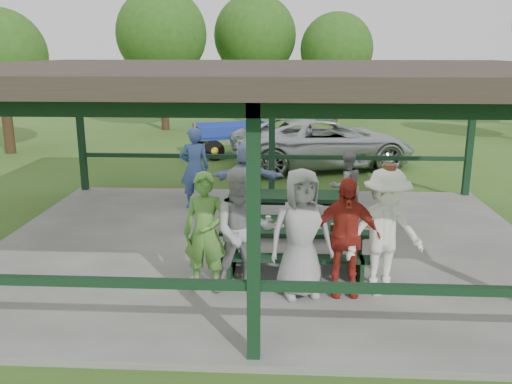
# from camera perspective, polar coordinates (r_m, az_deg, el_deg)

# --- Properties ---
(ground) EXTENTS (90.00, 90.00, 0.00)m
(ground) POSITION_cam_1_polar(r_m,az_deg,el_deg) (10.10, 1.05, -6.02)
(ground) COLOR #39591B
(ground) RESTS_ON ground
(concrete_slab) EXTENTS (10.00, 8.00, 0.10)m
(concrete_slab) POSITION_cam_1_polar(r_m,az_deg,el_deg) (10.09, 1.05, -5.75)
(concrete_slab) COLOR slate
(concrete_slab) RESTS_ON ground
(pavilion_structure) EXTENTS (10.60, 8.60, 3.24)m
(pavilion_structure) POSITION_cam_1_polar(r_m,az_deg,el_deg) (9.46, 1.14, 12.23)
(pavilion_structure) COLOR black
(pavilion_structure) RESTS_ON concrete_slab
(picnic_table_near) EXTENTS (2.36, 1.39, 0.75)m
(picnic_table_near) POSITION_cam_1_polar(r_m,az_deg,el_deg) (8.78, 4.09, -5.39)
(picnic_table_near) COLOR black
(picnic_table_near) RESTS_ON concrete_slab
(picnic_table_far) EXTENTS (2.37, 1.39, 0.75)m
(picnic_table_far) POSITION_cam_1_polar(r_m,az_deg,el_deg) (10.68, 3.53, -1.68)
(picnic_table_far) COLOR black
(picnic_table_far) RESTS_ON concrete_slab
(table_setting) EXTENTS (2.36, 0.45, 0.10)m
(table_setting) POSITION_cam_1_polar(r_m,az_deg,el_deg) (8.70, 3.84, -3.37)
(table_setting) COLOR white
(table_setting) RESTS_ON picnic_table_near
(contestant_green) EXTENTS (0.69, 0.49, 1.80)m
(contestant_green) POSITION_cam_1_polar(r_m,az_deg,el_deg) (7.95, -5.34, -4.28)
(contestant_green) COLOR #538F38
(contestant_green) RESTS_ON concrete_slab
(contestant_grey_left) EXTENTS (1.04, 0.89, 1.87)m
(contestant_grey_left) POSITION_cam_1_polar(r_m,az_deg,el_deg) (7.87, -1.36, -4.14)
(contestant_grey_left) COLOR #9C9C9E
(contestant_grey_left) RESTS_ON concrete_slab
(contestant_grey_mid) EXTENTS (1.05, 0.82, 1.89)m
(contestant_grey_mid) POSITION_cam_1_polar(r_m,az_deg,el_deg) (7.78, 4.77, -4.36)
(contestant_grey_mid) COLOR #9A9A9D
(contestant_grey_mid) RESTS_ON concrete_slab
(contestant_red) EXTENTS (1.05, 0.47, 1.76)m
(contestant_red) POSITION_cam_1_polar(r_m,az_deg,el_deg) (7.91, 9.33, -4.68)
(contestant_red) COLOR #A72B20
(contestant_red) RESTS_ON concrete_slab
(contestant_white_fedora) EXTENTS (1.38, 1.06, 1.94)m
(contestant_white_fedora) POSITION_cam_1_polar(r_m,az_deg,el_deg) (8.02, 13.45, -4.13)
(contestant_white_fedora) COLOR white
(contestant_white_fedora) RESTS_ON concrete_slab
(spectator_lblue) EXTENTS (1.56, 0.53, 1.67)m
(spectator_lblue) POSITION_cam_1_polar(r_m,az_deg,el_deg) (11.31, -0.93, 1.22)
(spectator_lblue) COLOR #8397CA
(spectator_lblue) RESTS_ON concrete_slab
(spectator_blue) EXTENTS (0.75, 0.58, 1.83)m
(spectator_blue) POSITION_cam_1_polar(r_m,az_deg,el_deg) (12.23, -6.48, 2.55)
(spectator_blue) COLOR #3A5797
(spectator_blue) RESTS_ON concrete_slab
(spectator_grey) EXTENTS (0.88, 0.79, 1.48)m
(spectator_grey) POSITION_cam_1_polar(r_m,az_deg,el_deg) (11.38, 9.47, 0.60)
(spectator_grey) COLOR gray
(spectator_grey) RESTS_ON concrete_slab
(pickup_truck) EXTENTS (6.20, 4.17, 1.58)m
(pickup_truck) POSITION_cam_1_polar(r_m,az_deg,el_deg) (17.03, 7.13, 5.21)
(pickup_truck) COLOR silver
(pickup_truck) RESTS_ON ground
(farm_trailer) EXTENTS (3.43, 2.18, 1.20)m
(farm_trailer) POSITION_cam_1_polar(r_m,az_deg,el_deg) (18.84, -2.47, 5.63)
(farm_trailer) COLOR #1C349C
(farm_trailer) RESTS_ON ground
(tree_far_left) EXTENTS (4.00, 4.00, 6.24)m
(tree_far_left) POSITION_cam_1_polar(r_m,az_deg,el_deg) (25.25, -9.90, 16.02)
(tree_far_left) COLOR #302213
(tree_far_left) RESTS_ON ground
(tree_left) EXTENTS (3.98, 3.98, 6.22)m
(tree_left) POSITION_cam_1_polar(r_m,az_deg,el_deg) (27.25, -0.12, 16.10)
(tree_left) COLOR #302213
(tree_left) RESTS_ON ground
(tree_mid) EXTENTS (3.39, 3.39, 5.29)m
(tree_mid) POSITION_cam_1_polar(r_m,az_deg,el_deg) (26.39, 8.49, 14.61)
(tree_mid) COLOR #302213
(tree_mid) RESTS_ON ground
(tree_edge_left) EXTENTS (3.19, 3.19, 4.98)m
(tree_edge_left) POSITION_cam_1_polar(r_m,az_deg,el_deg) (20.98, -25.37, 12.81)
(tree_edge_left) COLOR #302213
(tree_edge_left) RESTS_ON ground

